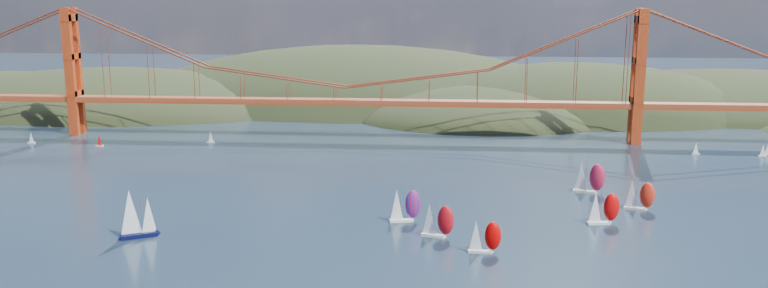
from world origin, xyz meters
TOP-DOWN VIEW (x-y plane):
  - headlands at (44.95, 278.29)m, footprint 725.00×225.00m
  - bridge at (-1.75, 180.00)m, footprint 552.00×12.00m
  - sloop_navy at (-35.64, 43.99)m, footprint 9.73×7.98m
  - racer_0 at (40.65, 50.84)m, footprint 8.69×5.16m
  - racer_1 at (52.07, 40.00)m, footprint 7.78×3.17m
  - racer_2 at (85.00, 65.62)m, footprint 8.70×4.14m
  - racer_3 at (86.88, 97.72)m, footprint 9.72×6.15m
  - racer_4 at (97.95, 80.22)m, footprint 8.50×5.02m
  - racer_rwb at (31.63, 63.28)m, footprint 8.91×4.81m
  - distant_boat_1 at (-128.66, 157.28)m, footprint 3.00×2.00m
  - distant_boat_2 at (-97.66, 153.58)m, footprint 3.00×2.00m
  - distant_boat_3 at (-55.18, 165.18)m, footprint 3.00×2.00m
  - distant_boat_4 at (138.35, 158.67)m, footprint 3.00×2.00m
  - distant_boat_5 at (162.56, 157.08)m, footprint 3.00×2.00m
  - distant_boat_6 at (165.77, 160.45)m, footprint 3.00×2.00m

SIDE VIEW (x-z plane):
  - headlands at x=44.95m, z-range -60.46..35.54m
  - distant_boat_1 at x=-128.66m, z-range 0.06..4.76m
  - distant_boat_2 at x=-97.66m, z-range 0.06..4.76m
  - distant_boat_3 at x=-55.18m, z-range 0.06..4.76m
  - distant_boat_4 at x=138.35m, z-range 0.06..4.76m
  - distant_boat_5 at x=162.56m, z-range 0.06..4.76m
  - distant_boat_6 at x=165.77m, z-range 0.06..4.76m
  - racer_1 at x=52.07m, z-range -0.25..8.70m
  - racer_4 at x=97.95m, z-range -0.26..9.27m
  - racer_0 at x=40.65m, z-range -0.27..9.48m
  - racer_2 at x=85.00m, z-range -0.27..9.54m
  - racer_rwb at x=31.63m, z-range -0.27..9.72m
  - racer_3 at x=86.88m, z-range -0.30..10.57m
  - sloop_navy at x=-35.64m, z-range -0.83..13.36m
  - bridge at x=-1.75m, z-range 4.73..59.73m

